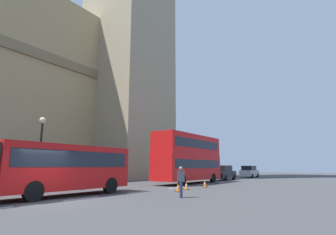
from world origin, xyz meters
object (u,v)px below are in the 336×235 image
Objects in this scene: traffic_cone_middle at (186,186)px; pedestrian_near_cones at (181,181)px; sedan_lead at (223,173)px; traffic_cone_west at (178,188)px; double_decker_bus at (189,157)px; sedan_trailing at (249,172)px; street_lamp at (40,147)px; traffic_cone_east at (205,184)px.

pedestrian_near_cones reaches higher than traffic_cone_middle.
traffic_cone_west is at bearing -166.57° from sedan_lead.
double_decker_bus is at bearing 28.86° from traffic_cone_middle.
sedan_trailing is 27.96m from traffic_cone_west.
pedestrian_near_cones reaches higher than traffic_cone_west.
sedan_lead is at bearing 179.87° from sedan_trailing.
street_lamp is at bearing 172.37° from sedan_trailing.
traffic_cone_west is at bearing -58.63° from street_lamp.
traffic_cone_east is 0.34× the size of pedestrian_near_cones.
double_decker_bus reaches higher than traffic_cone_west.
sedan_lead is at bearing 13.43° from traffic_cone_west.
pedestrian_near_cones is at bearing -162.21° from traffic_cone_east.
street_lamp is (-6.92, 8.11, 2.77)m from traffic_cone_middle.
traffic_cone_middle is 0.34× the size of pedestrian_near_cones.
sedan_trailing is at bearing 8.44° from traffic_cone_west.
traffic_cone_middle is at bearing -151.14° from double_decker_bus.
double_decker_bus reaches higher than sedan_lead.
street_lamp is at bearing 140.70° from traffic_cone_east.
pedestrian_near_cones is at bearing -77.68° from street_lamp.
sedan_trailing is at bearing 11.39° from pedestrian_near_cones.
sedan_trailing is (19.36, 0.11, -1.80)m from double_decker_bus.
traffic_cone_west and traffic_cone_east have the same top height.
pedestrian_near_cones is (2.30, -10.55, -2.14)m from street_lamp.
traffic_cone_west is 10.34m from street_lamp.
sedan_lead is 7.59× the size of traffic_cone_middle.
sedan_trailing reaches higher than traffic_cone_west.
street_lamp reaches higher than traffic_cone_east.
traffic_cone_middle is at bearing 27.79° from pedestrian_near_cones.
traffic_cone_west is 1.00× the size of traffic_cone_middle.
traffic_cone_west is 0.34× the size of pedestrian_near_cones.
street_lamp is 11.01m from pedestrian_near_cones.
sedan_lead and sedan_trailing have the same top height.
traffic_cone_west is (-17.29, -4.13, -0.63)m from sedan_lead.
sedan_trailing is (10.36, -0.02, 0.00)m from sedan_lead.
street_lamp is at bearing 121.37° from traffic_cone_west.
pedestrian_near_cones is at bearing -144.64° from traffic_cone_west.
traffic_cone_middle is at bearing -166.48° from sedan_lead.
street_lamp is 3.12× the size of pedestrian_near_cones.
pedestrian_near_cones is at bearing -151.58° from double_decker_bus.
sedan_trailing reaches higher than traffic_cone_east.
traffic_cone_east is (-22.93, -3.71, -0.63)m from sedan_trailing.
pedestrian_near_cones is (-2.88, -2.04, 0.63)m from traffic_cone_west.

